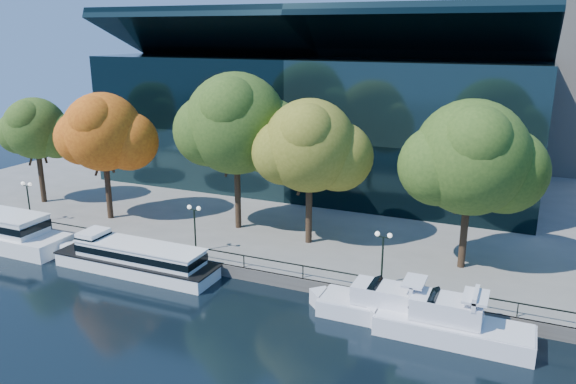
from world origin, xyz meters
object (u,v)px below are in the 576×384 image
at_px(lamp_1, 194,218).
at_px(tree_2, 237,126).
at_px(lamp_2, 383,246).
at_px(tree_4, 473,160).
at_px(tree_0, 36,130).
at_px(tour_boat, 132,257).
at_px(cruiser_far, 446,322).
at_px(cruiser_near, 388,307).
at_px(lamp_0, 28,193).
at_px(tree_1, 104,134).
at_px(tree_3, 311,148).

bearing_deg(lamp_1, tree_2, 84.88).
bearing_deg(lamp_2, tree_4, 47.08).
bearing_deg(tree_0, tour_boat, -25.80).
bearing_deg(lamp_1, cruiser_far, -10.93).
distance_m(cruiser_near, lamp_1, 17.76).
bearing_deg(lamp_2, lamp_0, 180.00).
bearing_deg(tree_1, cruiser_near, -14.08).
bearing_deg(cruiser_far, tree_1, 166.27).
distance_m(tree_4, lamp_2, 9.41).
distance_m(cruiser_near, lamp_0, 36.18).
xyz_separation_m(cruiser_near, tree_1, (-29.62, 7.43, 8.42)).
height_order(tree_4, lamp_2, tree_4).
distance_m(cruiser_near, tree_3, 15.37).
xyz_separation_m(tour_boat, lamp_0, (-14.90, 3.59, 2.74)).
relative_size(tree_0, lamp_0, 2.79).
relative_size(tree_1, lamp_1, 3.07).
relative_size(cruiser_far, tree_1, 0.88).
distance_m(tour_boat, tree_2, 14.61).
distance_m(cruiser_far, tree_3, 18.33).
height_order(tree_0, lamp_2, tree_0).
height_order(cruiser_far, tree_4, tree_4).
bearing_deg(cruiser_far, tree_3, 143.10).
relative_size(tour_boat, tree_3, 1.23).
relative_size(cruiser_near, cruiser_far, 1.04).
bearing_deg(cruiser_near, cruiser_far, -11.05).
height_order(tour_boat, tree_0, tree_0).
bearing_deg(tree_3, tree_0, -179.73).
xyz_separation_m(cruiser_near, lamp_2, (-1.30, 3.31, 2.97)).
bearing_deg(lamp_1, lamp_0, 180.00).
bearing_deg(tree_0, lamp_0, -53.98).
height_order(cruiser_far, lamp_2, lamp_2).
distance_m(tree_1, lamp_0, 9.28).
bearing_deg(tree_2, tree_3, -7.30).
relative_size(tour_boat, lamp_1, 3.83).
xyz_separation_m(tree_1, lamp_0, (-6.29, -4.12, -5.45)).
xyz_separation_m(tour_boat, cruiser_far, (24.93, -0.50, -0.12)).
xyz_separation_m(tree_2, tree_3, (7.47, -0.96, -1.22)).
distance_m(cruiser_near, tree_2, 21.65).
height_order(tree_4, lamp_0, tree_4).
bearing_deg(tree_4, tree_3, 179.09).
bearing_deg(cruiser_near, tree_3, 135.29).
relative_size(cruiser_far, lamp_0, 2.70).
height_order(tour_boat, tree_4, tree_4).
height_order(cruiser_far, tree_1, tree_1).
relative_size(tree_0, lamp_2, 2.79).
relative_size(cruiser_near, tree_1, 0.91).
height_order(tree_4, lamp_1, tree_4).
bearing_deg(tour_boat, tree_2, 66.81).
relative_size(tour_boat, lamp_2, 3.83).
bearing_deg(tree_2, tour_boat, -113.19).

